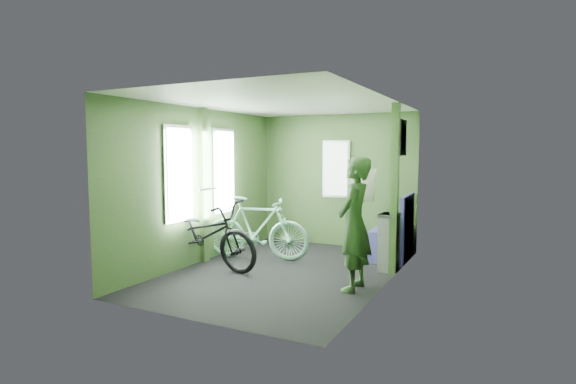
# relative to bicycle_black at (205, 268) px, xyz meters

# --- Properties ---
(room) EXTENTS (4.00, 4.02, 2.31)m
(room) POSITION_rel_bicycle_black_xyz_m (1.08, 0.36, 1.44)
(room) COLOR black
(room) RESTS_ON ground
(bicycle_black) EXTENTS (1.91, 0.96, 1.03)m
(bicycle_black) POSITION_rel_bicycle_black_xyz_m (0.00, 0.00, 0.00)
(bicycle_black) COLOR black
(bicycle_black) RESTS_ON ground
(bicycle_mint) EXTENTS (1.71, 0.90, 1.02)m
(bicycle_mint) POSITION_rel_bicycle_black_xyz_m (0.42, 0.74, 0.00)
(bicycle_mint) COLOR #84CFAB
(bicycle_mint) RESTS_ON ground
(passenger) EXTENTS (0.39, 0.66, 1.61)m
(passenger) POSITION_rel_bicycle_black_xyz_m (2.22, -0.02, 0.81)
(passenger) COLOR #34552E
(passenger) RESTS_ON ground
(waste_box) EXTENTS (0.24, 0.33, 0.80)m
(waste_box) POSITION_rel_bicycle_black_xyz_m (2.38, 1.03, 0.40)
(waste_box) COLOR slate
(waste_box) RESTS_ON ground
(bench_seat) EXTENTS (0.57, 0.97, 1.00)m
(bench_seat) POSITION_rel_bicycle_black_xyz_m (2.27, 1.77, 0.30)
(bench_seat) COLOR navy
(bench_seat) RESTS_ON ground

